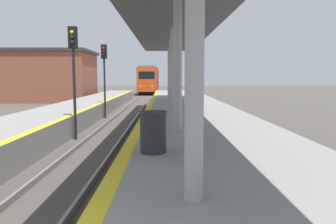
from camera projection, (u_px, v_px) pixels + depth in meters
train at (149, 80)px, 54.62m from camera, size 2.89×16.34×4.33m
signal_mid at (73, 62)px, 13.63m from camera, size 0.36×0.31×4.73m
signal_far at (104, 67)px, 21.03m from camera, size 0.36×0.31×4.73m
station_canopy at (173, 28)px, 15.13m from camera, size 4.09×27.72×4.19m
trash_bin at (153, 132)px, 7.30m from camera, size 0.61×0.61×0.93m
station_building at (42, 76)px, 36.37m from camera, size 11.42×7.86×5.57m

